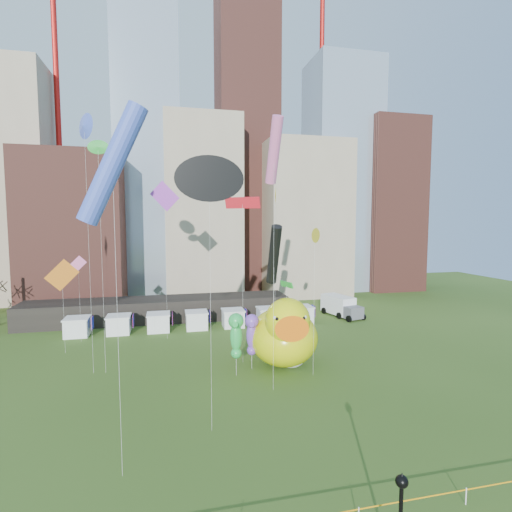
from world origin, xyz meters
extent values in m
cube|color=gray|center=(-30.00, 62.00, 21.00)|extent=(14.00, 12.00, 42.00)
cube|color=brown|center=(-18.00, 56.00, 13.00)|extent=(16.00, 14.00, 26.00)
cube|color=#8C9EB2|center=(-6.00, 64.00, 27.50)|extent=(12.00, 12.00, 55.00)
cube|color=gray|center=(4.00, 60.00, 17.00)|extent=(14.00, 14.00, 34.00)
cube|color=brown|center=(14.00, 66.00, 34.00)|extent=(12.00, 12.00, 68.00)
cube|color=gray|center=(24.00, 58.00, 15.00)|extent=(16.00, 14.00, 30.00)
cube|color=#8C9EB2|center=(34.00, 62.00, 24.00)|extent=(14.00, 12.00, 48.00)
cube|color=brown|center=(44.00, 60.00, 18.00)|extent=(12.00, 12.00, 36.00)
cylinder|color=red|center=(-22.00, 64.00, 38.00)|extent=(1.00, 1.00, 76.00)
cylinder|color=red|center=(30.00, 64.00, 38.00)|extent=(1.00, 1.00, 76.00)
cube|color=black|center=(-4.00, 42.00, 1.60)|extent=(38.00, 6.00, 3.20)
cube|color=white|center=(-14.00, 36.00, 1.10)|extent=(2.80, 2.80, 2.20)
cube|color=red|center=(-12.20, 36.00, 1.60)|extent=(0.08, 1.40, 1.60)
cube|color=white|center=(-9.00, 36.00, 1.10)|extent=(2.80, 2.80, 2.20)
cube|color=red|center=(-7.20, 36.00, 1.60)|extent=(0.08, 1.40, 1.60)
cube|color=white|center=(-4.00, 36.00, 1.10)|extent=(2.80, 2.80, 2.20)
cube|color=red|center=(-2.20, 36.00, 1.60)|extent=(0.08, 1.40, 1.60)
cube|color=white|center=(1.00, 36.00, 1.10)|extent=(2.80, 2.80, 2.20)
cube|color=red|center=(2.80, 36.00, 1.60)|extent=(0.08, 1.40, 1.60)
cube|color=white|center=(6.00, 36.00, 1.10)|extent=(2.80, 2.80, 2.20)
cube|color=red|center=(7.80, 36.00, 1.60)|extent=(0.08, 1.40, 1.60)
cube|color=white|center=(11.00, 36.00, 1.10)|extent=(2.80, 2.80, 2.20)
cube|color=red|center=(12.80, 36.00, 1.60)|extent=(0.08, 1.40, 1.60)
cube|color=white|center=(16.00, 36.00, 1.10)|extent=(2.80, 2.80, 2.20)
cube|color=red|center=(17.80, 36.00, 1.60)|extent=(0.08, 1.40, 1.60)
cylinder|color=white|center=(12.00, 0.00, 0.45)|extent=(0.06, 0.06, 0.90)
ellipsoid|color=#DADC0B|center=(8.61, 20.89, 2.86)|extent=(7.99, 9.01, 5.72)
ellipsoid|color=#DADC0B|center=(9.05, 24.02, 2.71)|extent=(2.08, 1.73, 2.32)
sphere|color=#DADC0B|center=(8.25, 18.35, 5.16)|extent=(4.86, 4.86, 4.30)
cone|color=orange|center=(8.00, 16.54, 5.02)|extent=(2.61, 2.25, 2.37)
sphere|color=white|center=(6.92, 17.35, 5.73)|extent=(0.77, 0.77, 0.77)
sphere|color=white|center=(9.26, 17.02, 5.73)|extent=(0.77, 0.77, 0.77)
sphere|color=black|center=(6.86, 16.98, 5.73)|extent=(0.39, 0.39, 0.39)
sphere|color=black|center=(9.21, 16.65, 5.73)|extent=(0.39, 0.39, 0.39)
ellipsoid|color=white|center=(9.06, 20.03, 1.25)|extent=(3.50, 3.95, 2.50)
ellipsoid|color=white|center=(8.86, 21.40, 1.19)|extent=(0.91, 0.76, 1.01)
sphere|color=white|center=(9.22, 18.93, 2.26)|extent=(2.13, 2.13, 1.88)
cone|color=orange|center=(9.33, 18.13, 2.19)|extent=(1.14, 0.98, 1.03)
sphere|color=white|center=(8.78, 18.34, 2.51)|extent=(0.34, 0.34, 0.34)
sphere|color=white|center=(9.80, 18.49, 2.51)|extent=(0.34, 0.34, 0.34)
sphere|color=black|center=(8.80, 18.18, 2.51)|extent=(0.17, 0.17, 0.17)
sphere|color=black|center=(9.83, 18.33, 2.51)|extent=(0.17, 0.17, 0.17)
cylinder|color=silver|center=(3.46, 19.04, 1.88)|extent=(0.03, 0.03, 3.77)
ellipsoid|color=green|center=(3.46, 19.04, 3.77)|extent=(1.29, 1.14, 2.83)
sphere|color=green|center=(3.46, 18.89, 5.28)|extent=(1.74, 1.74, 1.44)
cone|color=green|center=(3.46, 18.24, 5.21)|extent=(0.70, 0.99, 0.51)
sphere|color=green|center=(3.46, 19.09, 2.14)|extent=(1.01, 1.01, 1.01)
cylinder|color=silver|center=(5.24, 20.36, 1.69)|extent=(0.03, 0.03, 3.38)
ellipsoid|color=purple|center=(5.24, 20.36, 3.38)|extent=(1.20, 1.05, 2.68)
sphere|color=purple|center=(5.24, 20.21, 4.81)|extent=(1.60, 1.60, 1.37)
cone|color=purple|center=(5.24, 19.59, 4.74)|extent=(0.63, 0.93, 0.48)
sphere|color=purple|center=(5.24, 20.41, 1.84)|extent=(0.96, 0.96, 0.96)
sphere|color=black|center=(6.03, -3.20, 4.41)|extent=(0.50, 0.50, 0.50)
cone|color=black|center=(6.03, -3.20, 4.68)|extent=(0.18, 0.18, 0.22)
cube|color=white|center=(22.98, 38.86, 1.69)|extent=(3.88, 5.92, 2.72)
cube|color=#595960|center=(23.85, 35.48, 1.14)|extent=(2.91, 2.52, 1.74)
cylinder|color=black|center=(22.15, 36.62, 0.49)|extent=(0.51, 1.02, 0.98)
cylinder|color=black|center=(24.79, 37.30, 0.49)|extent=(0.51, 1.02, 0.98)
cylinder|color=black|center=(21.23, 40.21, 0.49)|extent=(0.51, 1.02, 0.98)
cylinder|color=black|center=(23.87, 40.88, 0.49)|extent=(0.51, 1.02, 0.98)
cylinder|color=silver|center=(6.00, 15.19, 10.11)|extent=(0.02, 0.02, 20.21)
cylinder|color=pink|center=(6.00, 15.19, 20.21)|extent=(0.92, 3.13, 5.32)
cylinder|color=silver|center=(0.13, 9.92, 8.61)|extent=(0.02, 0.02, 17.22)
cone|color=black|center=(0.13, 9.92, 17.22)|extent=(3.03, 0.45, 3.02)
cylinder|color=silver|center=(-8.64, 22.50, 10.62)|extent=(0.02, 0.02, 21.24)
cone|color=green|center=(-8.64, 22.50, 21.24)|extent=(1.29, 0.30, 1.28)
cylinder|color=silver|center=(9.28, 26.34, 8.69)|extent=(0.02, 0.02, 17.39)
cube|color=yellow|center=(9.28, 26.34, 17.39)|extent=(0.53, 1.44, 1.52)
cylinder|color=silver|center=(-9.78, 22.71, 11.55)|extent=(0.02, 0.02, 23.10)
cone|color=blue|center=(-9.78, 22.71, 23.10)|extent=(1.39, 2.12, 2.28)
cylinder|color=silver|center=(-13.91, 29.58, 4.33)|extent=(0.02, 0.02, 8.67)
cube|color=orange|center=(-13.91, 29.58, 8.67)|extent=(3.43, 0.78, 3.50)
cylinder|color=silver|center=(-2.87, 32.42, 8.77)|extent=(0.02, 0.02, 17.55)
cube|color=purple|center=(-2.87, 32.42, 17.55)|extent=(3.49, 1.29, 3.70)
cylinder|color=silver|center=(4.70, 22.16, 8.16)|extent=(0.02, 0.02, 16.32)
cube|color=red|center=(4.70, 22.16, 16.32)|extent=(3.36, 2.34, 1.11)
cylinder|color=silver|center=(-13.04, 33.42, 4.75)|extent=(0.02, 0.02, 9.51)
cube|color=pink|center=(-13.04, 33.42, 9.51)|extent=(1.92, 0.11, 1.92)
cylinder|color=silver|center=(8.81, 25.19, 5.40)|extent=(0.02, 0.02, 10.79)
cylinder|color=black|center=(8.81, 25.19, 10.79)|extent=(1.41, 4.07, 6.82)
cylinder|color=silver|center=(8.75, 20.30, 4.14)|extent=(0.02, 0.02, 8.28)
cube|color=green|center=(8.75, 20.30, 8.28)|extent=(0.90, 1.91, 0.60)
cylinder|color=silver|center=(10.53, 17.48, 6.60)|extent=(0.02, 0.02, 13.20)
cone|color=yellow|center=(10.53, 17.48, 13.20)|extent=(1.06, 1.12, 1.37)
cylinder|color=silver|center=(-5.37, 6.29, 8.73)|extent=(0.02, 0.02, 17.46)
cylinder|color=blue|center=(-5.37, 6.29, 17.46)|extent=(3.94, 1.47, 6.57)
camera|label=1|loc=(-2.59, -15.60, 14.38)|focal=27.00mm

